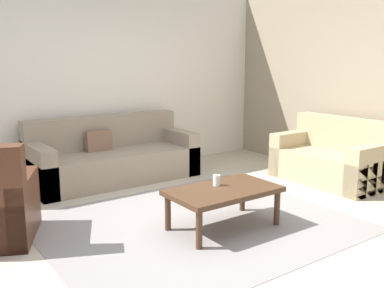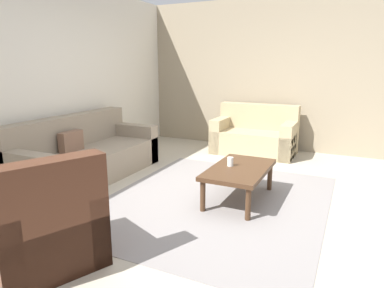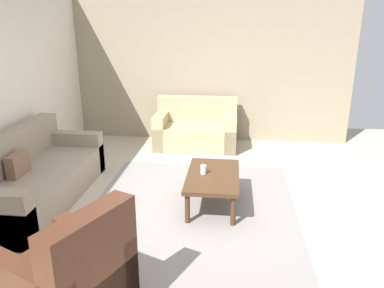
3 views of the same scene
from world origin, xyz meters
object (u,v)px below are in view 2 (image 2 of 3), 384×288
coffee_table (239,172)px  couch_main (83,157)px  armchair_leather (46,231)px  cup (230,162)px  couch_loveseat (255,136)px

coffee_table → couch_main: bearing=93.4°
armchair_leather → coffee_table: bearing=-25.7°
couch_main → cup: (0.14, -2.20, 0.17)m
couch_main → coffee_table: couch_main is taller
couch_loveseat → couch_main: bearing=142.4°
couch_main → couch_loveseat: same height
coffee_table → cup: size_ratio=10.08×
cup → coffee_table: bearing=-92.8°
coffee_table → cup: cup is taller
cup → couch_loveseat: bearing=7.9°
couch_main → coffee_table: 2.32m
couch_main → cup: size_ratio=20.79×
armchair_leather → coffee_table: 2.22m
armchair_leather → cup: bearing=-22.8°
couch_loveseat → cup: couch_loveseat is taller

